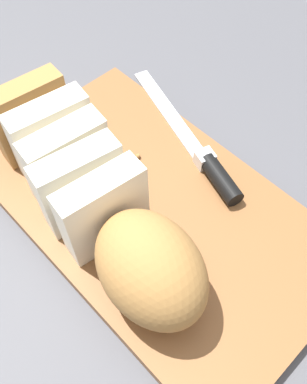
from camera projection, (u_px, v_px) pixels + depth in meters
The scene contains 7 objects.
ground_plane at pixel (153, 214), 0.52m from camera, with size 3.00×3.00×0.00m, color #4C4C51.
cutting_board at pixel (153, 210), 0.51m from camera, with size 0.44×0.26×0.02m, color brown.
bread_loaf at pixel (102, 206), 0.45m from camera, with size 0.34×0.14×0.10m.
bread_knife at pixel (207, 161), 0.53m from camera, with size 0.25×0.10×0.02m.
crumb_near_knife at pixel (138, 156), 0.55m from camera, with size 0.01×0.01×0.01m, color #A8753D.
crumb_near_loaf at pixel (115, 180), 0.53m from camera, with size 0.00×0.00×0.00m, color #A8753D.
crumb_stray_left at pixel (155, 247), 0.47m from camera, with size 0.01×0.01×0.01m, color #A8753D.
Camera 1 is at (-0.19, 0.19, 0.45)m, focal length 40.18 mm.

